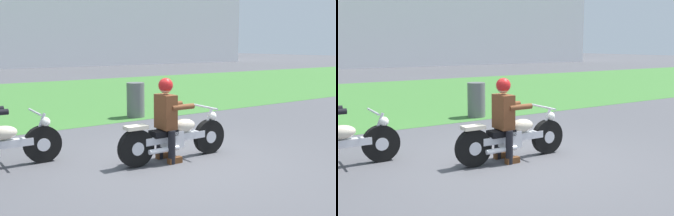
# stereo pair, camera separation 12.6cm
# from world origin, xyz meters

# --- Properties ---
(ground) EXTENTS (120.00, 120.00, 0.00)m
(ground) POSITION_xyz_m (0.00, 0.00, 0.00)
(ground) COLOR #4C4C51
(grass_verge) EXTENTS (60.00, 12.00, 0.01)m
(grass_verge) POSITION_xyz_m (0.00, 9.43, 0.00)
(grass_verge) COLOR #3D7533
(grass_verge) RESTS_ON ground
(motorcycle_lead) EXTENTS (2.07, 0.66, 0.86)m
(motorcycle_lead) POSITION_xyz_m (-0.01, 0.08, 0.38)
(motorcycle_lead) COLOR black
(motorcycle_lead) RESTS_ON ground
(rider_lead) EXTENTS (0.55, 0.48, 1.38)m
(rider_lead) POSITION_xyz_m (-0.18, 0.08, 0.80)
(rider_lead) COLOR black
(rider_lead) RESTS_ON ground
(trash_can) EXTENTS (0.47, 0.47, 0.92)m
(trash_can) POSITION_xyz_m (1.42, 3.93, 0.46)
(trash_can) COLOR #595E5B
(trash_can) RESTS_ON ground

